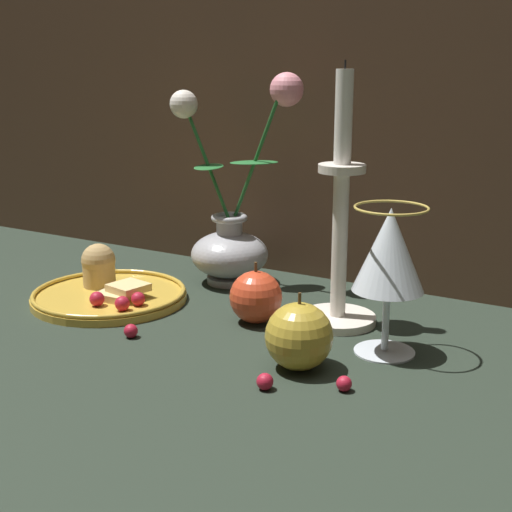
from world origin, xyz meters
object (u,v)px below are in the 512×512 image
at_px(candlestick, 340,240).
at_px(apple_beside_vase, 256,297).
at_px(plate_with_pastries, 108,289).
at_px(apple_near_glass, 299,336).
at_px(vase, 231,230).
at_px(wine_glass, 389,255).

relative_size(candlestick, apple_beside_vase, 4.09).
height_order(plate_with_pastries, apple_beside_vase, apple_beside_vase).
relative_size(plate_with_pastries, apple_beside_vase, 2.71).
bearing_deg(candlestick, apple_near_glass, -81.90).
distance_m(vase, apple_near_glass, 0.33).
relative_size(vase, candlestick, 0.95).
relative_size(vase, wine_glass, 1.82).
height_order(vase, plate_with_pastries, vase).
relative_size(candlestick, apple_near_glass, 3.77).
bearing_deg(vase, plate_with_pastries, -124.26).
xyz_separation_m(apple_beside_vase, apple_near_glass, (0.11, -0.10, 0.00)).
distance_m(vase, candlestick, 0.22).
distance_m(apple_beside_vase, apple_near_glass, 0.15).
height_order(vase, candlestick, candlestick).
relative_size(vase, apple_near_glass, 3.59).
bearing_deg(wine_glass, plate_with_pastries, -177.99).
distance_m(candlestick, apple_beside_vase, 0.13).
xyz_separation_m(candlestick, apple_beside_vase, (-0.09, -0.05, -0.07)).
height_order(wine_glass, apple_beside_vase, wine_glass).
xyz_separation_m(wine_glass, candlestick, (-0.09, 0.06, -0.01)).
distance_m(plate_with_pastries, apple_near_glass, 0.34).
xyz_separation_m(vase, wine_glass, (0.29, -0.14, 0.03)).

